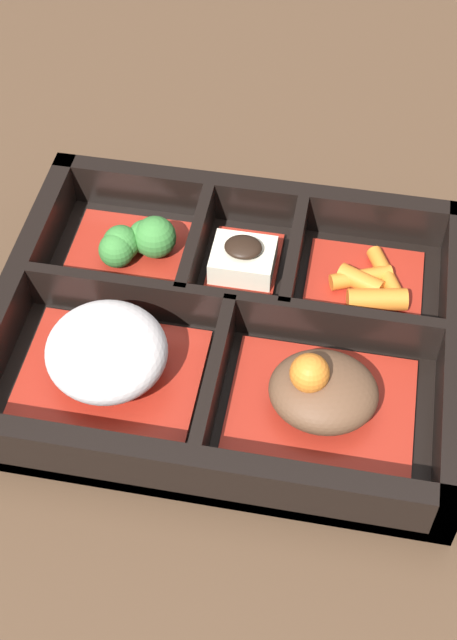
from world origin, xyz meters
name	(u,v)px	position (x,y,z in m)	size (l,w,h in m)	color
ground_plane	(229,344)	(0.00, 0.00, 0.00)	(3.00, 3.00, 0.00)	#4C3523
bento_base	(229,339)	(0.00, 0.00, 0.01)	(0.30, 0.24, 0.01)	black
bento_rim	(229,320)	(0.00, 0.00, 0.02)	(0.30, 0.24, 0.04)	black
bowl_stew	(322,395)	(-0.07, 0.05, 0.03)	(0.11, 0.09, 0.05)	maroon
bowl_rice	(107,356)	(0.07, 0.05, 0.03)	(0.11, 0.09, 0.05)	maroon
bowl_carrots	(367,286)	(-0.09, -0.05, 0.02)	(0.08, 0.08, 0.02)	maroon
bowl_tofu	(244,263)	(0.00, -0.05, 0.02)	(0.05, 0.08, 0.03)	maroon
bowl_greens	(136,245)	(0.08, -0.06, 0.02)	(0.08, 0.08, 0.03)	maroon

